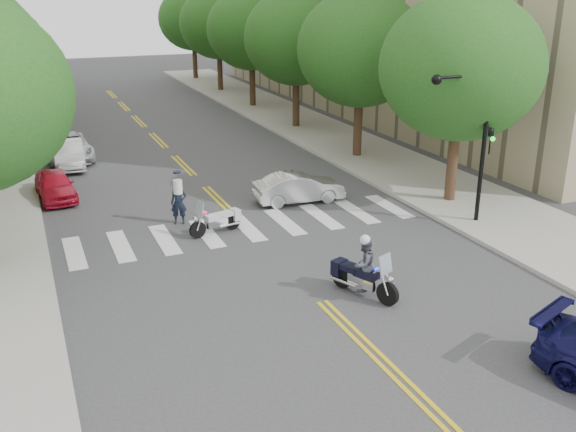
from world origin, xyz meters
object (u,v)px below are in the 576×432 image
motorcycle_police (362,268)px  officer_standing (179,203)px  motorcycle_parked (220,220)px  convertible (299,188)px

motorcycle_police → officer_standing: (-3.46, 7.93, -0.02)m
motorcycle_parked → motorcycle_police: bearing=-174.6°
motorcycle_police → convertible: bearing=-124.5°
convertible → motorcycle_parked: bearing=121.1°
motorcycle_police → convertible: size_ratio=0.59×
motorcycle_parked → convertible: motorcycle_parked is taller
convertible → officer_standing: bearing=100.7°
motorcycle_police → convertible: (1.76, 8.53, -0.23)m
motorcycle_police → motorcycle_parked: bearing=-93.0°
motorcycle_police → officer_standing: size_ratio=1.35×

